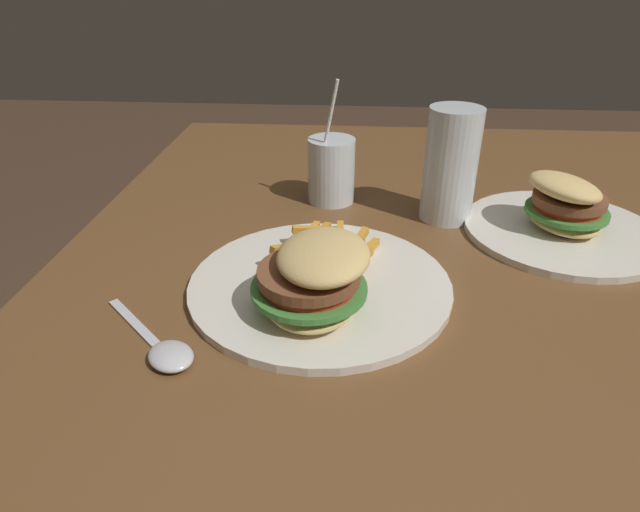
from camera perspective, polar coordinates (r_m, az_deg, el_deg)
dining_table at (r=0.77m, az=17.36°, el=-8.91°), size 1.27×1.15×0.78m
meal_plate_near at (r=0.60m, az=-0.24°, el=-2.43°), size 0.31×0.31×0.10m
beer_glass at (r=0.80m, az=13.72°, el=9.13°), size 0.08×0.08×0.16m
juice_glass at (r=0.85m, az=1.20°, el=8.88°), size 0.07×0.07×0.19m
spoon at (r=0.55m, az=-16.02°, el=-9.86°), size 0.13×0.13×0.01m
meal_plate_far at (r=0.82m, az=24.55°, el=3.80°), size 0.27×0.27×0.09m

